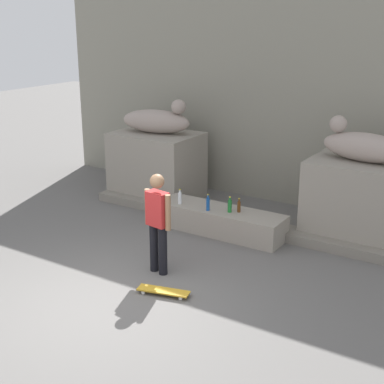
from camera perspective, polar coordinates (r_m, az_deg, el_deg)
The scene contains 14 objects.
ground_plane at distance 8.34m, azimuth -8.72°, elevation -11.35°, with size 40.00×40.00×0.00m, color #605E5B.
facade_wall at distance 12.41m, azimuth 9.15°, elevation 10.66°, with size 11.34×0.60×5.05m, color gray.
pedestal_left at distance 12.64m, azimuth -3.63°, elevation 2.76°, with size 1.88×1.36×1.50m, color gray.
pedestal_right at distance 10.69m, azimuth 16.88°, elevation -0.86°, with size 1.88×1.36×1.50m, color gray.
statue_reclining_left at distance 12.40m, azimuth -3.57°, elevation 7.34°, with size 1.67×0.83×0.78m.
statue_reclining_right at distance 10.43m, azimuth 17.20°, elevation 4.55°, with size 1.65×0.72×0.78m.
ledge_block at distance 10.70m, azimuth 2.93°, elevation -2.96°, with size 2.55×0.73×0.48m, color gray.
skater at distance 8.84m, azimuth -3.53°, elevation -2.82°, with size 0.53×0.25×1.67m.
skateboard at distance 8.49m, azimuth -2.95°, elevation -10.09°, with size 0.82×0.39×0.08m.
bottle_brown at distance 10.44m, azimuth 4.83°, elevation -1.49°, with size 0.06×0.06×0.27m.
bottle_blue at distance 10.48m, azimuth 1.65°, elevation -1.21°, with size 0.07×0.07×0.32m.
bottle_green at distance 10.41m, azimuth 3.89°, elevation -1.41°, with size 0.08×0.08×0.30m.
bottle_clear at distance 10.85m, azimuth -1.25°, elevation -0.59°, with size 0.08×0.08×0.30m.
stair_step at distance 11.10m, azimuth 4.02°, elevation -3.01°, with size 6.51×0.50×0.18m, color gray.
Camera 1 is at (4.91, -5.39, 4.05)m, focal length 52.00 mm.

